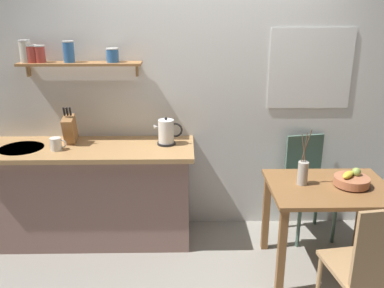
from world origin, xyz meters
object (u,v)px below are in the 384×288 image
object	(u,v)px
dining_table	(328,201)
electric_kettle	(167,132)
fruit_bowl	(352,180)
dining_chair_near	(366,264)
knife_block	(70,129)
coffee_mug_by_sink	(56,144)
dining_chair_far	(307,181)
twig_vase	(303,172)

from	to	relation	value
dining_table	electric_kettle	bearing A→B (deg)	157.22
fruit_bowl	electric_kettle	world-z (taller)	electric_kettle
dining_chair_near	electric_kettle	distance (m)	1.87
dining_table	dining_chair_near	world-z (taller)	dining_chair_near
knife_block	coffee_mug_by_sink	size ratio (longest dim) A/B	2.45
dining_chair_near	electric_kettle	world-z (taller)	electric_kettle
dining_table	coffee_mug_by_sink	distance (m)	2.27
coffee_mug_by_sink	dining_chair_far	bearing A→B (deg)	5.07
coffee_mug_by_sink	twig_vase	bearing A→B (deg)	-10.25
knife_block	coffee_mug_by_sink	world-z (taller)	knife_block
dining_chair_near	coffee_mug_by_sink	bearing A→B (deg)	153.47
dining_chair_far	twig_vase	size ratio (longest dim) A/B	2.10
twig_vase	electric_kettle	bearing A→B (deg)	155.22
dining_table	dining_chair_far	world-z (taller)	dining_chair_far
knife_block	coffee_mug_by_sink	bearing A→B (deg)	-116.22
dining_chair_near	dining_chair_far	world-z (taller)	dining_chair_near
fruit_bowl	electric_kettle	bearing A→B (deg)	159.66
coffee_mug_by_sink	electric_kettle	bearing A→B (deg)	8.28
dining_chair_far	fruit_bowl	size ratio (longest dim) A/B	3.47
dining_chair_far	twig_vase	world-z (taller)	twig_vase
dining_table	knife_block	world-z (taller)	knife_block
dining_table	dining_chair_near	distance (m)	0.71
knife_block	dining_chair_near	bearing A→B (deg)	-30.70
fruit_bowl	dining_chair_near	bearing A→B (deg)	-101.62
dining_chair_far	coffee_mug_by_sink	bearing A→B (deg)	-174.93
dining_chair_far	electric_kettle	xyz separation A→B (m)	(-1.29, -0.06, 0.50)
electric_kettle	dining_table	bearing A→B (deg)	-22.78
electric_kettle	knife_block	xyz separation A→B (m)	(-0.84, 0.03, 0.03)
fruit_bowl	electric_kettle	distance (m)	1.56
dining_chair_far	fruit_bowl	xyz separation A→B (m)	(0.15, -0.60, 0.27)
dining_chair_far	coffee_mug_by_sink	world-z (taller)	coffee_mug_by_sink
dining_table	fruit_bowl	xyz separation A→B (m)	(0.16, 0.00, 0.18)
fruit_bowl	twig_vase	bearing A→B (deg)	173.81
fruit_bowl	twig_vase	world-z (taller)	twig_vase
dining_chair_near	fruit_bowl	world-z (taller)	dining_chair_near
twig_vase	coffee_mug_by_sink	xyz separation A→B (m)	(-2.00, 0.36, 0.12)
dining_table	knife_block	size ratio (longest dim) A/B	2.77
dining_chair_near	knife_block	world-z (taller)	knife_block
dining_chair_far	knife_block	size ratio (longest dim) A/B	2.77
dining_table	knife_block	distance (m)	2.24
dining_chair_far	coffee_mug_by_sink	size ratio (longest dim) A/B	6.78
fruit_bowl	coffee_mug_by_sink	world-z (taller)	coffee_mug_by_sink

